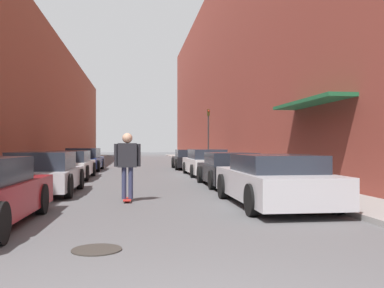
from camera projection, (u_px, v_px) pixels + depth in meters
name	position (u px, v px, depth m)	size (l,w,h in m)	color
ground	(139.00, 169.00, 26.97)	(132.96, 132.96, 0.00)	#515154
curb_strip_left	(71.00, 164.00, 32.30)	(1.80, 60.44, 0.12)	gray
curb_strip_right	(203.00, 163.00, 33.63)	(1.80, 60.44, 0.12)	gray
building_row_left	(32.00, 101.00, 31.94)	(4.90, 60.44, 9.66)	brown
building_row_right	(239.00, 72.00, 34.03)	(4.90, 60.44, 14.67)	brown
parked_car_left_1	(44.00, 174.00, 12.91)	(2.02, 4.12, 1.27)	#B7B7BC
parked_car_left_2	(70.00, 165.00, 18.81)	(1.88, 4.74, 1.24)	silver
parked_car_left_3	(84.00, 160.00, 24.91)	(2.03, 4.62, 1.31)	navy
parked_car_right_0	(273.00, 180.00, 10.38)	(2.05, 4.81, 1.24)	#B7B7BC
parked_car_right_1	(230.00, 170.00, 15.57)	(1.95, 4.32, 1.21)	black
parked_car_right_2	(206.00, 163.00, 20.90)	(1.88, 4.75, 1.28)	silver
parked_car_right_3	(189.00, 159.00, 26.67)	(1.95, 4.04, 1.21)	black
skateboarder	(127.00, 159.00, 11.14)	(0.69, 0.78, 1.79)	#B2231E
manhole_cover	(97.00, 250.00, 5.97)	(0.70, 0.70, 0.02)	#332D28
traffic_light	(208.00, 131.00, 29.55)	(0.16, 0.22, 3.86)	#2D2D2D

